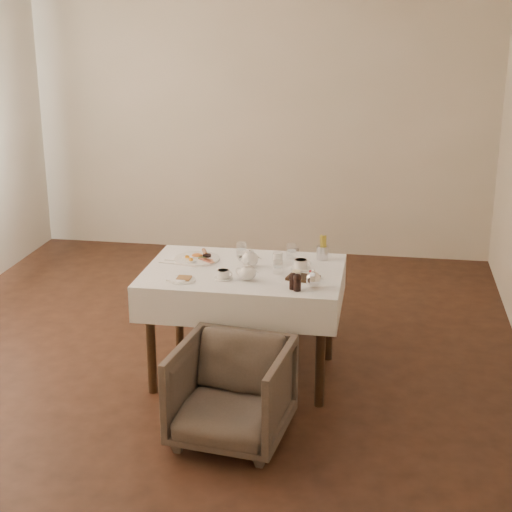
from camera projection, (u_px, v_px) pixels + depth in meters
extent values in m
plane|color=black|center=(204.00, 354.00, 5.63)|extent=(5.00, 5.00, 0.00)
plane|color=#C0B69B|center=(260.00, 106.00, 7.52)|extent=(4.50, 0.00, 4.50)
plane|color=#C0B69B|center=(37.00, 283.00, 2.84)|extent=(4.50, 0.00, 4.50)
cube|color=black|center=(244.00, 275.00, 5.10)|extent=(1.20, 0.80, 0.04)
cube|color=white|center=(244.00, 287.00, 5.13)|extent=(1.28, 0.88, 0.23)
cylinder|color=black|center=(179.00, 303.00, 5.62)|extent=(0.06, 0.06, 0.70)
cylinder|color=black|center=(329.00, 313.00, 5.45)|extent=(0.06, 0.06, 0.70)
cylinder|color=black|center=(151.00, 342.00, 4.98)|extent=(0.06, 0.06, 0.70)
cylinder|color=black|center=(320.00, 355.00, 4.81)|extent=(0.06, 0.06, 0.70)
imported|color=#4C4137|center=(231.00, 393.00, 4.46)|extent=(0.70, 0.72, 0.59)
imported|color=#4C4137|center=(258.00, 293.00, 5.96)|extent=(0.71, 0.72, 0.59)
cylinder|color=white|center=(197.00, 259.00, 5.28)|extent=(0.30, 0.30, 0.01)
ellipsoid|color=#CA6C24|center=(197.00, 254.00, 5.33)|extent=(0.08, 0.07, 0.03)
cylinder|color=brown|center=(205.00, 252.00, 5.36)|extent=(0.07, 0.11, 0.03)
cylinder|color=black|center=(207.00, 256.00, 5.31)|extent=(0.06, 0.06, 0.02)
cube|color=maroon|center=(207.00, 260.00, 5.22)|extent=(0.11, 0.09, 0.01)
ellipsoid|color=#264C19|center=(202.00, 258.00, 5.27)|extent=(0.06, 0.05, 0.02)
cylinder|color=white|center=(182.00, 280.00, 4.89)|extent=(0.17, 0.17, 0.01)
cube|color=brown|center=(184.00, 278.00, 4.90)|extent=(0.08, 0.08, 0.01)
cube|color=white|center=(177.00, 280.00, 4.88)|extent=(0.13, 0.12, 0.01)
cylinder|color=white|center=(278.00, 258.00, 5.20)|extent=(0.07, 0.07, 0.07)
cylinder|color=white|center=(223.00, 278.00, 4.92)|extent=(0.12, 0.12, 0.01)
cylinder|color=white|center=(223.00, 274.00, 4.91)|extent=(0.09, 0.09, 0.05)
cylinder|color=olive|center=(223.00, 270.00, 4.91)|extent=(0.07, 0.07, 0.00)
cylinder|color=white|center=(301.00, 268.00, 5.10)|extent=(0.13, 0.13, 0.01)
cylinder|color=white|center=(301.00, 264.00, 5.09)|extent=(0.09, 0.09, 0.06)
cylinder|color=olive|center=(301.00, 260.00, 5.08)|extent=(0.07, 0.07, 0.00)
cylinder|color=silver|center=(241.00, 250.00, 5.33)|extent=(0.08, 0.08, 0.10)
cylinder|color=silver|center=(278.00, 267.00, 5.01)|extent=(0.08, 0.08, 0.09)
cylinder|color=silver|center=(291.00, 251.00, 5.31)|extent=(0.08, 0.08, 0.10)
cube|color=black|center=(303.00, 278.00, 4.91)|extent=(0.22, 0.17, 0.02)
cylinder|color=white|center=(296.00, 274.00, 4.91)|extent=(0.06, 0.06, 0.03)
cylinder|color=maroon|center=(312.00, 274.00, 4.91)|extent=(0.05, 0.05, 0.03)
cylinder|color=silver|center=(322.00, 253.00, 5.28)|extent=(0.08, 0.08, 0.09)
cube|color=silver|center=(178.00, 261.00, 5.25)|extent=(0.20, 0.03, 0.00)
cube|color=silver|center=(171.00, 264.00, 5.20)|extent=(0.17, 0.04, 0.00)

